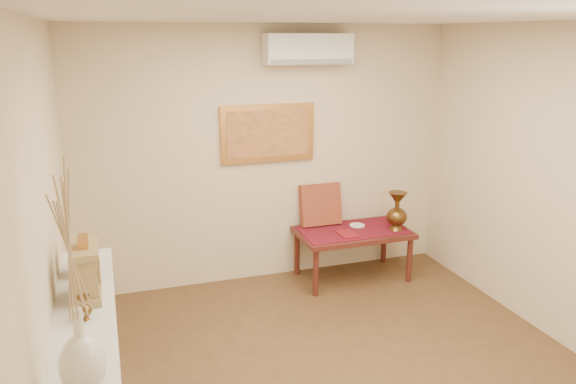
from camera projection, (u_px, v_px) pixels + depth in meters
name	position (u px, v px, depth m)	size (l,w,h in m)	color
ceiling	(366.00, 16.00, 3.50)	(4.50, 4.50, 0.00)	white
wall_back	(267.00, 156.00, 5.92)	(4.00, 0.02, 2.70)	beige
wall_left	(45.00, 255.00, 3.26)	(0.02, 4.50, 2.70)	beige
white_vase	(74.00, 286.00, 2.45)	(0.21, 0.21, 1.10)	white
candlestick	(81.00, 335.00, 2.88)	(0.11, 0.11, 0.24)	silver
brass_urn_small	(83.00, 304.00, 3.25)	(0.09, 0.09, 0.20)	brown
table_cloth	(353.00, 230.00, 6.05)	(1.14, 0.59, 0.01)	maroon
brass_urn_tall	(397.00, 207.00, 5.99)	(0.22, 0.22, 0.50)	brown
plate	(357.00, 225.00, 6.17)	(0.17, 0.17, 0.01)	white
menu	(347.00, 234.00, 5.90)	(0.18, 0.25, 0.01)	maroon
cushion	(320.00, 204.00, 6.17)	(0.46, 0.10, 0.46)	maroon
display_ledge	(91.00, 379.00, 3.54)	(0.37, 2.02, 0.98)	silver
mantel_clock	(87.00, 271.00, 3.52)	(0.17, 0.36, 0.41)	#A18953
wooden_chest	(84.00, 257.00, 3.89)	(0.16, 0.21, 0.24)	#A18953
low_table	(353.00, 236.00, 6.07)	(1.20, 0.70, 0.55)	#521F18
painting	(268.00, 133.00, 5.83)	(1.00, 0.06, 0.60)	#C0803D
ac_unit	(308.00, 49.00, 5.62)	(0.90, 0.25, 0.30)	white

